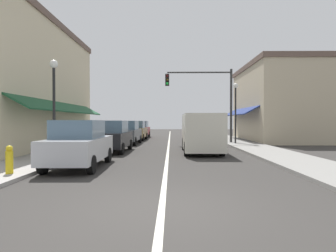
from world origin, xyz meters
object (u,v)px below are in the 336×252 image
object	(u,v)px
fire_hydrant	(9,160)
parked_car_second_left	(112,136)
street_lamp_right_mid	(236,103)
parked_car_far_left	(136,131)
parked_car_third_left	(127,133)
parked_car_nearest_left	(79,144)
parked_car_distant_left	(140,129)
van_in_lane	(201,132)
street_lamp_left_near	(54,92)
traffic_signal_mast_arm	(208,93)

from	to	relation	value
fire_hydrant	parked_car_second_left	bearing A→B (deg)	77.43
street_lamp_right_mid	fire_hydrant	size ratio (longest dim) A/B	5.19
parked_car_far_left	parked_car_third_left	bearing A→B (deg)	-89.97
street_lamp_right_mid	parked_car_second_left	bearing A→B (deg)	-148.08
street_lamp_right_mid	fire_hydrant	distance (m)	15.93
parked_car_nearest_left	fire_hydrant	world-z (taller)	parked_car_nearest_left
parked_car_third_left	fire_hydrant	xyz separation A→B (m)	(-1.64, -12.84, -0.33)
parked_car_second_left	parked_car_distant_left	bearing A→B (deg)	90.49
parked_car_far_left	fire_hydrant	xyz separation A→B (m)	(-1.72, -17.49, -0.33)
parked_car_nearest_left	parked_car_second_left	distance (m)	5.48
parked_car_far_left	parked_car_distant_left	xyz separation A→B (m)	(-0.03, 4.28, 0.00)
parked_car_far_left	parked_car_distant_left	bearing A→B (deg)	91.53
van_in_lane	street_lamp_left_near	bearing A→B (deg)	-154.48
parked_car_third_left	van_in_lane	distance (m)	7.60
parked_car_distant_left	street_lamp_right_mid	xyz separation A→B (m)	(7.99, -9.38, 2.19)
street_lamp_left_near	fire_hydrant	world-z (taller)	street_lamp_left_near
parked_car_nearest_left	traffic_signal_mast_arm	bearing A→B (deg)	60.25
traffic_signal_mast_arm	parked_car_third_left	bearing A→B (deg)	-174.88
traffic_signal_mast_arm	street_lamp_left_near	distance (m)	12.46
parked_car_second_left	parked_car_distant_left	world-z (taller)	same
parked_car_distant_left	traffic_signal_mast_arm	bearing A→B (deg)	-52.70
parked_car_nearest_left	parked_car_far_left	xyz separation A→B (m)	(0.18, 15.58, 0.00)
parked_car_nearest_left	street_lamp_right_mid	xyz separation A→B (m)	(8.14, 10.48, 2.19)
parked_car_second_left	van_in_lane	world-z (taller)	van_in_lane
van_in_lane	street_lamp_left_near	world-z (taller)	street_lamp_left_near
parked_car_nearest_left	van_in_lane	bearing A→B (deg)	44.59
parked_car_third_left	parked_car_far_left	xyz separation A→B (m)	(0.09, 4.65, 0.00)
street_lamp_right_mid	parked_car_nearest_left	bearing A→B (deg)	-127.82
traffic_signal_mast_arm	street_lamp_right_mid	distance (m)	2.29
parked_car_far_left	parked_car_distant_left	distance (m)	4.28
van_in_lane	fire_hydrant	xyz separation A→B (m)	(-6.62, -7.11, -0.60)
parked_car_third_left	parked_car_far_left	bearing A→B (deg)	90.32
parked_car_second_left	parked_car_far_left	bearing A→B (deg)	90.24
fire_hydrant	parked_car_distant_left	bearing A→B (deg)	85.55
parked_car_third_left	parked_car_distant_left	world-z (taller)	same
parked_car_nearest_left	traffic_signal_mast_arm	distance (m)	13.44
van_in_lane	traffic_signal_mast_arm	world-z (taller)	traffic_signal_mast_arm
traffic_signal_mast_arm	parked_car_second_left	bearing A→B (deg)	-135.75
street_lamp_left_near	fire_hydrant	bearing A→B (deg)	-86.89
fire_hydrant	traffic_signal_mast_arm	bearing A→B (deg)	59.73
parked_car_second_left	street_lamp_left_near	xyz separation A→B (m)	(-1.86, -3.47, 2.14)
parked_car_far_left	fire_hydrant	distance (m)	17.58
street_lamp_left_near	fire_hydrant	xyz separation A→B (m)	(0.21, -3.92, -2.47)
parked_car_far_left	traffic_signal_mast_arm	world-z (taller)	traffic_signal_mast_arm
parked_car_distant_left	traffic_signal_mast_arm	world-z (taller)	traffic_signal_mast_arm
parked_car_distant_left	traffic_signal_mast_arm	distance (m)	10.81
parked_car_far_left	van_in_lane	size ratio (longest dim) A/B	0.80
parked_car_distant_left	street_lamp_right_mid	bearing A→B (deg)	-48.44
parked_car_third_left	parked_car_second_left	bearing A→B (deg)	-88.49
van_in_lane	street_lamp_right_mid	distance (m)	6.40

